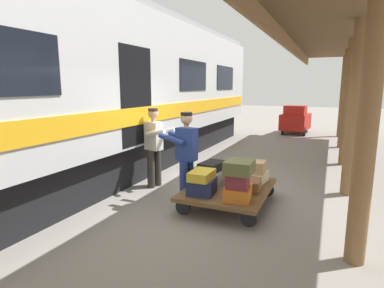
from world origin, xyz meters
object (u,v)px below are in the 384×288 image
(suitcase_burgundy_valise, at_px, (238,180))
(porter_in_overalls, at_px, (186,154))
(train_car, at_px, (80,91))
(suitcase_black_hardshell, at_px, (212,166))
(baggage_tug, at_px, (295,120))
(suitcase_teal_softside, at_px, (221,174))
(suitcase_yellow_case, at_px, (202,175))
(suitcase_orange_carryall, at_px, (238,193))
(suitcase_tan_vintage, at_px, (254,167))
(porter_by_door, at_px, (154,145))
(suitcase_cream_canvas, at_px, (253,177))
(suitcase_navy_fabric, at_px, (202,186))
(suitcase_gray_aluminum, at_px, (212,178))
(luggage_cart, at_px, (229,190))
(suitcase_brown_leather, at_px, (246,184))
(suitcase_olive_duffel, at_px, (239,167))

(suitcase_burgundy_valise, xyz_separation_m, porter_in_overalls, (1.09, -0.34, 0.25))
(train_car, distance_m, suitcase_black_hardshell, 3.49)
(baggage_tug, bearing_deg, train_car, 68.94)
(suitcase_teal_softside, xyz_separation_m, suitcase_yellow_case, (-0.01, 1.06, 0.25))
(suitcase_orange_carryall, relative_size, suitcase_burgundy_valise, 1.38)
(baggage_tug, bearing_deg, suitcase_tan_vintage, 91.28)
(suitcase_tan_vintage, height_order, porter_by_door, porter_by_door)
(suitcase_teal_softside, height_order, suitcase_black_hardshell, suitcase_black_hardshell)
(suitcase_cream_canvas, bearing_deg, suitcase_tan_vintage, 120.60)
(suitcase_burgundy_valise, distance_m, suitcase_tan_vintage, 1.02)
(baggage_tug, bearing_deg, suitcase_orange_carryall, 91.04)
(suitcase_teal_softside, relative_size, suitcase_tan_vintage, 1.42)
(suitcase_navy_fabric, bearing_deg, train_car, -12.02)
(suitcase_teal_softside, bearing_deg, suitcase_gray_aluminum, 90.00)
(suitcase_navy_fabric, height_order, suitcase_tan_vintage, suitcase_tan_vintage)
(suitcase_teal_softside, relative_size, porter_in_overalls, 0.35)
(suitcase_orange_carryall, relative_size, porter_in_overalls, 0.31)
(suitcase_tan_vintage, xyz_separation_m, porter_by_door, (2.13, 0.08, 0.27))
(luggage_cart, bearing_deg, train_car, -2.80)
(luggage_cart, xyz_separation_m, suitcase_cream_canvas, (-0.32, -0.51, 0.15))
(suitcase_brown_leather, height_order, porter_by_door, porter_by_door)
(suitcase_brown_leather, distance_m, porter_in_overalls, 1.21)
(suitcase_orange_carryall, height_order, suitcase_olive_duffel, suitcase_olive_duffel)
(suitcase_navy_fabric, bearing_deg, baggage_tug, -92.53)
(suitcase_black_hardshell, height_order, suitcase_yellow_case, suitcase_black_hardshell)
(suitcase_brown_leather, bearing_deg, suitcase_olive_duffel, 92.68)
(luggage_cart, bearing_deg, suitcase_cream_canvas, -121.82)
(train_car, bearing_deg, suitcase_orange_carryall, 169.92)
(suitcase_brown_leather, height_order, suitcase_olive_duffel, suitcase_olive_duffel)
(suitcase_orange_carryall, relative_size, baggage_tug, 0.29)
(suitcase_teal_softside, distance_m, suitcase_tan_vintage, 0.70)
(suitcase_yellow_case, bearing_deg, porter_in_overalls, -36.77)
(suitcase_black_hardshell, relative_size, suitcase_olive_duffel, 1.11)
(baggage_tug, bearing_deg, suitcase_brown_leather, 91.09)
(suitcase_olive_duffel, bearing_deg, suitcase_cream_canvas, -88.58)
(luggage_cart, height_order, suitcase_brown_leather, suitcase_brown_leather)
(suitcase_orange_carryall, xyz_separation_m, suitcase_yellow_case, (0.63, 0.04, 0.23))
(suitcase_navy_fabric, height_order, suitcase_yellow_case, suitcase_yellow_case)
(suitcase_yellow_case, relative_size, porter_in_overalls, 0.31)
(suitcase_gray_aluminum, distance_m, porter_in_overalls, 0.67)
(suitcase_brown_leather, xyz_separation_m, suitcase_orange_carryall, (-0.00, 0.51, 0.01))
(suitcase_gray_aluminum, height_order, suitcase_burgundy_valise, suitcase_burgundy_valise)
(suitcase_teal_softside, height_order, baggage_tug, baggage_tug)
(suitcase_olive_duffel, xyz_separation_m, baggage_tug, (0.21, -10.29, -0.27))
(suitcase_burgundy_valise, bearing_deg, porter_in_overalls, -17.35)
(suitcase_brown_leather, bearing_deg, suitcase_teal_softside, -38.86)
(suitcase_teal_softside, distance_m, suitcase_black_hardshell, 0.59)
(luggage_cart, bearing_deg, suitcase_olive_duffel, 120.96)
(suitcase_olive_duffel, distance_m, porter_by_door, 2.34)
(suitcase_brown_leather, height_order, suitcase_black_hardshell, suitcase_black_hardshell)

